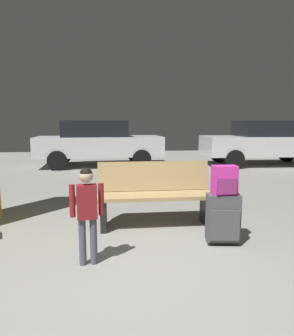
% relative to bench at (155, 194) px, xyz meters
% --- Properties ---
extents(ground_plane, '(18.00, 18.00, 0.10)m').
position_rel_bench_xyz_m(ground_plane, '(-0.35, 2.48, -0.49)').
color(ground_plane, gray).
extents(bench, '(1.60, 0.54, 0.89)m').
position_rel_bench_xyz_m(bench, '(0.00, 0.00, 0.00)').
color(bench, tan).
rests_on(bench, ground_plane).
extents(suitcase, '(0.40, 0.27, 0.60)m').
position_rel_bench_xyz_m(suitcase, '(0.70, -0.77, -0.12)').
color(suitcase, '#4C4C51').
rests_on(suitcase, ground_plane).
extents(backpack_bright, '(0.28, 0.20, 0.34)m').
position_rel_bench_xyz_m(backpack_bright, '(0.70, -0.77, 0.33)').
color(backpack_bright, '#D833A5').
rests_on(backpack_bright, suitcase).
extents(child, '(0.34, 0.19, 1.00)m').
position_rel_bench_xyz_m(child, '(-0.84, -1.12, 0.17)').
color(child, '#4C5160').
rests_on(child, ground_plane).
extents(parked_car_side, '(4.15, 1.90, 1.51)m').
position_rel_bench_xyz_m(parked_car_side, '(4.57, 5.80, 0.36)').
color(parked_car_side, silver).
rests_on(parked_car_side, ground_plane).
extents(parked_car_far, '(4.19, 1.98, 1.51)m').
position_rel_bench_xyz_m(parked_car_far, '(-1.08, 6.19, 0.36)').
color(parked_car_far, silver).
rests_on(parked_car_far, ground_plane).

